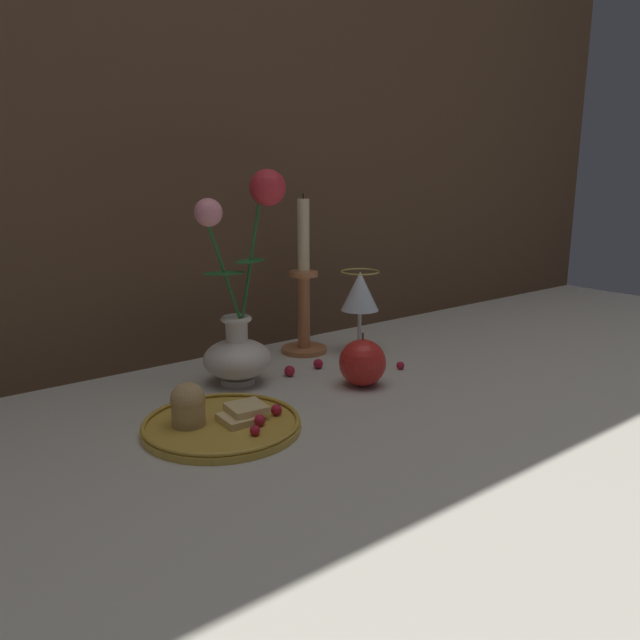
# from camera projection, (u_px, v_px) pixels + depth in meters

# --- Properties ---
(ground_plane) EXTENTS (2.40, 2.40, 0.00)m
(ground_plane) POSITION_uv_depth(u_px,v_px,m) (314.00, 378.00, 1.09)
(ground_plane) COLOR #B7B2A3
(ground_plane) RESTS_ON ground
(wall_back) EXTENTS (2.40, 0.04, 1.20)m
(wall_back) POSITION_uv_depth(u_px,v_px,m) (230.00, 34.00, 1.15)
(wall_back) COLOR brown
(wall_back) RESTS_ON ground_plane
(vase) EXTENTS (0.16, 0.12, 0.36)m
(vase) POSITION_uv_depth(u_px,v_px,m) (240.00, 320.00, 1.04)
(vase) COLOR silver
(vase) RESTS_ON ground_plane
(plate_with_pastries) EXTENTS (0.22, 0.22, 0.07)m
(plate_with_pastries) POSITION_uv_depth(u_px,v_px,m) (217.00, 420.00, 0.87)
(plate_with_pastries) COLOR gold
(plate_with_pastries) RESTS_ON ground_plane
(wine_glass) EXTENTS (0.08, 0.08, 0.16)m
(wine_glass) POSITION_uv_depth(u_px,v_px,m) (360.00, 294.00, 1.23)
(wine_glass) COLOR silver
(wine_glass) RESTS_ON ground_plane
(candlestick) EXTENTS (0.09, 0.09, 0.31)m
(candlestick) POSITION_uv_depth(u_px,v_px,m) (304.00, 298.00, 1.23)
(candlestick) COLOR #B77042
(candlestick) RESTS_ON ground_plane
(apple_beside_vase) EXTENTS (0.08, 0.08, 0.09)m
(apple_beside_vase) POSITION_uv_depth(u_px,v_px,m) (362.00, 363.00, 1.05)
(apple_beside_vase) COLOR red
(apple_beside_vase) RESTS_ON ground_plane
(berry_near_plate) EXTENTS (0.02, 0.02, 0.02)m
(berry_near_plate) POSITION_uv_depth(u_px,v_px,m) (318.00, 364.00, 1.15)
(berry_near_plate) COLOR #AD192D
(berry_near_plate) RESTS_ON ground_plane
(berry_front_center) EXTENTS (0.02, 0.02, 0.02)m
(berry_front_center) POSITION_uv_depth(u_px,v_px,m) (290.00, 371.00, 1.10)
(berry_front_center) COLOR #AD192D
(berry_front_center) RESTS_ON ground_plane
(berry_by_glass_stem) EXTENTS (0.01, 0.01, 0.01)m
(berry_by_glass_stem) POSITION_uv_depth(u_px,v_px,m) (400.00, 365.00, 1.14)
(berry_by_glass_stem) COLOR #AD192D
(berry_by_glass_stem) RESTS_ON ground_plane
(berry_under_candlestick) EXTENTS (0.01, 0.01, 0.01)m
(berry_under_candlestick) POSITION_uv_depth(u_px,v_px,m) (359.00, 368.00, 1.13)
(berry_under_candlestick) COLOR #AD192D
(berry_under_candlestick) RESTS_ON ground_plane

